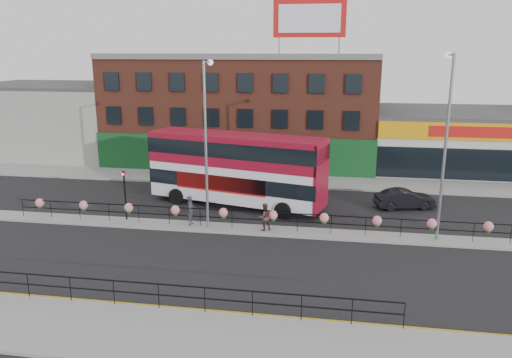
% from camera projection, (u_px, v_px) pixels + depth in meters
% --- Properties ---
extents(ground, '(120.00, 120.00, 0.00)m').
position_uv_depth(ground, '(248.00, 231.00, 30.45)').
color(ground, black).
rests_on(ground, ground).
extents(south_pavement, '(60.00, 4.00, 0.15)m').
position_uv_depth(south_pavement, '(192.00, 338.00, 18.97)').
color(south_pavement, gray).
rests_on(south_pavement, ground).
extents(north_pavement, '(60.00, 4.00, 0.15)m').
position_uv_depth(north_pavement, '(273.00, 180.00, 41.89)').
color(north_pavement, gray).
rests_on(north_pavement, ground).
extents(median, '(60.00, 1.60, 0.15)m').
position_uv_depth(median, '(248.00, 230.00, 30.43)').
color(median, gray).
rests_on(median, ground).
extents(yellow_line_inner, '(60.00, 0.10, 0.01)m').
position_uv_depth(yellow_line_inner, '(208.00, 310.00, 21.19)').
color(yellow_line_inner, gold).
rests_on(yellow_line_inner, ground).
extents(yellow_line_outer, '(60.00, 0.10, 0.01)m').
position_uv_depth(yellow_line_outer, '(207.00, 312.00, 21.02)').
color(yellow_line_outer, gold).
rests_on(yellow_line_outer, ground).
extents(brick_building, '(25.00, 12.21, 10.30)m').
position_uv_depth(brick_building, '(244.00, 108.00, 48.84)').
color(brick_building, brown).
rests_on(brick_building, ground).
extents(supermarket, '(15.00, 12.25, 5.30)m').
position_uv_depth(supermarket, '(455.00, 139.00, 46.28)').
color(supermarket, silver).
rests_on(supermarket, ground).
extents(warehouse_west, '(15.50, 12.00, 7.30)m').
position_uv_depth(warehouse_west, '(55.00, 119.00, 52.43)').
color(warehouse_west, gray).
rests_on(warehouse_west, ground).
extents(billboard, '(6.00, 0.29, 4.40)m').
position_uv_depth(billboard, '(309.00, 19.00, 41.05)').
color(billboard, red).
rests_on(billboard, brick_building).
extents(median_railing, '(30.04, 0.56, 1.23)m').
position_uv_depth(median_railing, '(248.00, 215.00, 30.19)').
color(median_railing, black).
rests_on(median_railing, median).
extents(south_railing, '(20.04, 0.05, 1.12)m').
position_uv_depth(south_railing, '(158.00, 290.00, 20.88)').
color(south_railing, black).
rests_on(south_railing, south_pavement).
extents(double_decker_bus, '(12.86, 5.93, 5.07)m').
position_uv_depth(double_decker_bus, '(237.00, 163.00, 34.64)').
color(double_decker_bus, white).
rests_on(double_decker_bus, ground).
extents(car, '(3.44, 4.79, 1.35)m').
position_uv_depth(car, '(405.00, 199.00, 34.61)').
color(car, black).
rests_on(car, ground).
extents(pedestrian_a, '(0.70, 0.49, 1.85)m').
position_uv_depth(pedestrian_a, '(191.00, 210.00, 30.88)').
color(pedestrian_a, '#2E2F38').
rests_on(pedestrian_a, median).
extents(pedestrian_b, '(1.41, 1.39, 1.69)m').
position_uv_depth(pedestrian_b, '(264.00, 217.00, 29.93)').
color(pedestrian_b, '#482F27').
rests_on(pedestrian_b, median).
extents(lamp_column_west, '(0.36, 1.76, 10.01)m').
position_uv_depth(lamp_column_west, '(207.00, 131.00, 29.41)').
color(lamp_column_west, gray).
rests_on(lamp_column_west, median).
extents(lamp_column_east, '(0.37, 1.83, 10.44)m').
position_uv_depth(lamp_column_east, '(446.00, 132.00, 27.40)').
color(lamp_column_east, gray).
rests_on(lamp_column_east, median).
extents(traffic_light_median, '(0.15, 0.28, 3.65)m').
position_uv_depth(traffic_light_median, '(124.00, 185.00, 31.46)').
color(traffic_light_median, black).
rests_on(traffic_light_median, median).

